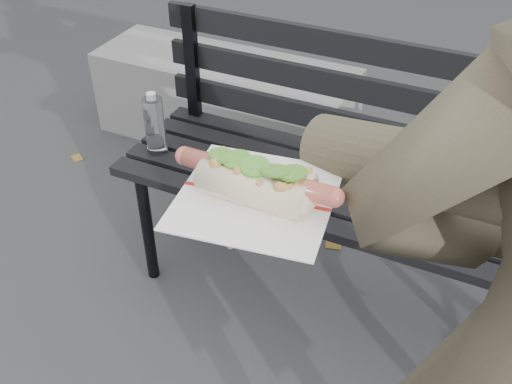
# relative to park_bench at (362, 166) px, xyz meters

# --- Properties ---
(park_bench) EXTENTS (1.50, 0.44, 0.88)m
(park_bench) POSITION_rel_park_bench_xyz_m (0.00, 0.00, 0.00)
(park_bench) COLOR black
(park_bench) RESTS_ON ground
(concrete_block) EXTENTS (1.20, 0.40, 0.40)m
(concrete_block) POSITION_rel_park_bench_xyz_m (-0.84, 0.70, -0.32)
(concrete_block) COLOR slate
(concrete_block) RESTS_ON ground
(held_hotdog) EXTENTS (0.64, 0.30, 0.20)m
(held_hotdog) POSITION_rel_park_bench_xyz_m (0.29, -0.89, 0.62)
(held_hotdog) COLOR #433F2C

